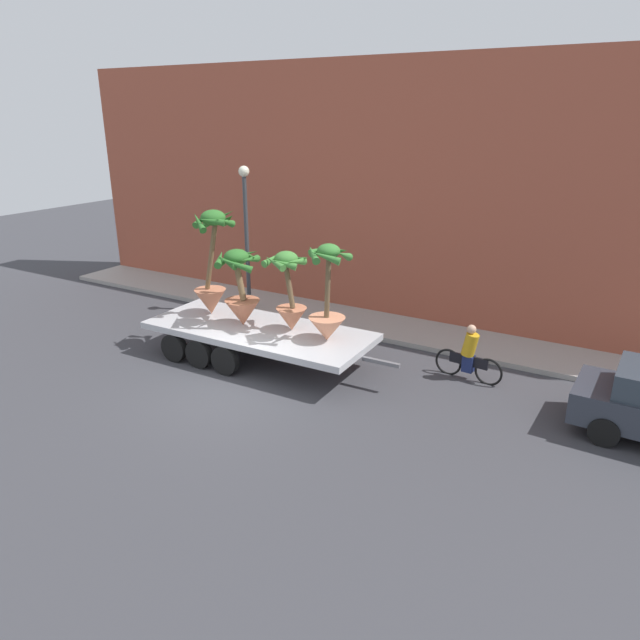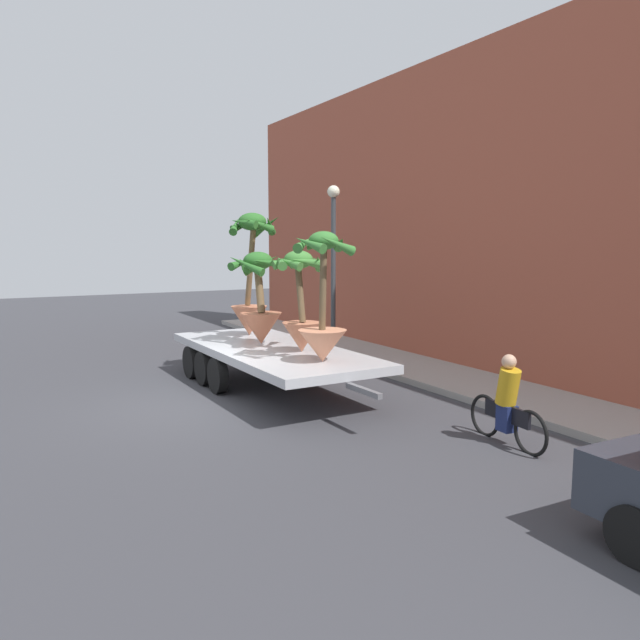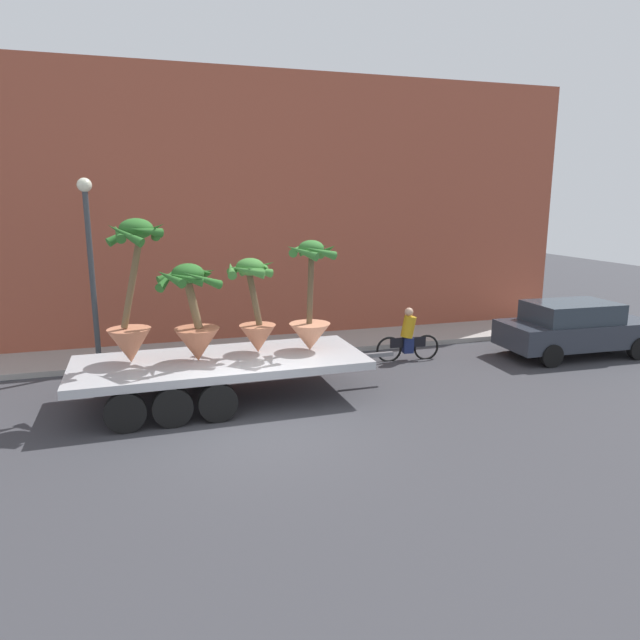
{
  "view_description": "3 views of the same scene",
  "coord_description": "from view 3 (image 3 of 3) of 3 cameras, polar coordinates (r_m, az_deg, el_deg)",
  "views": [
    {
      "loc": [
        8.57,
        -10.17,
        6.6
      ],
      "look_at": [
        1.06,
        2.63,
        1.3
      ],
      "focal_mm": 32.67,
      "sensor_mm": 36.0,
      "label": 1
    },
    {
      "loc": [
        11.86,
        -3.72,
        3.29
      ],
      "look_at": [
        1.56,
        2.08,
        1.82
      ],
      "focal_mm": 34.05,
      "sensor_mm": 36.0,
      "label": 2
    },
    {
      "loc": [
        -1.93,
        -10.24,
        4.46
      ],
      "look_at": [
        1.93,
        2.5,
        1.6
      ],
      "focal_mm": 31.72,
      "sensor_mm": 36.0,
      "label": 3
    }
  ],
  "objects": [
    {
      "name": "sidewalk",
      "position": [
        17.03,
        -9.77,
        -2.99
      ],
      "size": [
        24.0,
        2.2,
        0.15
      ],
      "primitive_type": "cube",
      "color": "#A39E99",
      "rests_on": "ground"
    },
    {
      "name": "building_facade",
      "position": [
        18.15,
        -10.92,
        10.84
      ],
      "size": [
        24.0,
        1.2,
        8.25
      ],
      "primitive_type": "cube",
      "color": "#9E4C38",
      "rests_on": "ground"
    },
    {
      "name": "ground_plane",
      "position": [
        11.33,
        -5.76,
        -11.12
      ],
      "size": [
        60.0,
        60.0,
        0.0
      ],
      "primitive_type": "plane",
      "color": "#38383D"
    },
    {
      "name": "potted_palm_middle",
      "position": [
        13.09,
        -0.97,
        1.11
      ],
      "size": [
        1.2,
        1.17,
        2.57
      ],
      "color": "tan",
      "rests_on": "flatbed_trailer"
    },
    {
      "name": "cyclist",
      "position": [
        16.02,
        8.88,
        -1.72
      ],
      "size": [
        1.84,
        0.38,
        1.54
      ],
      "color": "black",
      "rests_on": "ground"
    },
    {
      "name": "potted_palm_rear",
      "position": [
        12.48,
        -12.62,
        0.23
      ],
      "size": [
        1.43,
        1.47,
        2.15
      ],
      "color": "#B26647",
      "rests_on": "flatbed_trailer"
    },
    {
      "name": "street_lamp",
      "position": [
        15.65,
        -22.21,
        6.72
      ],
      "size": [
        0.36,
        0.36,
        4.83
      ],
      "color": "#383D42",
      "rests_on": "sidewalk"
    },
    {
      "name": "potted_palm_front",
      "position": [
        12.97,
        -6.63,
        1.14
      ],
      "size": [
        1.22,
        1.28,
        2.19
      ],
      "color": "#C17251",
      "rests_on": "flatbed_trailer"
    },
    {
      "name": "flatbed_trailer",
      "position": [
        12.82,
        -11.01,
        -4.79
      ],
      "size": [
        7.42,
        2.7,
        0.98
      ],
      "color": "#B7BABF",
      "rests_on": "ground"
    },
    {
      "name": "parked_car",
      "position": [
        17.86,
        24.31,
        -0.71
      ],
      "size": [
        4.46,
        1.99,
        1.58
      ],
      "color": "#2D333D",
      "rests_on": "ground"
    },
    {
      "name": "potted_palm_extra",
      "position": [
        12.68,
        -18.39,
        1.84
      ],
      "size": [
        1.4,
        1.38,
        3.09
      ],
      "color": "#C17251",
      "rests_on": "flatbed_trailer"
    }
  ]
}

